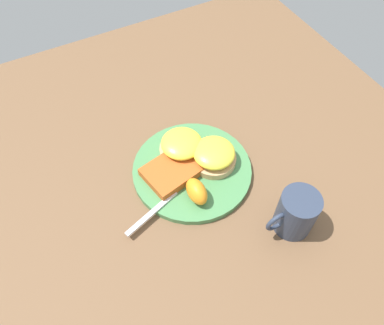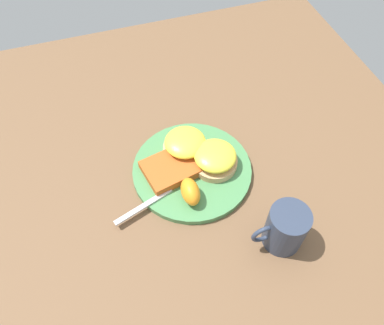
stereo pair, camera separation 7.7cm
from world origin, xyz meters
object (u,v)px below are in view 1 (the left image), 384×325
at_px(orange_wedge, 197,191).
at_px(fork, 179,189).
at_px(hashbrown_patty, 173,170).
at_px(cup, 296,213).
at_px(sandwich_benedict_right, 180,147).
at_px(sandwich_benedict_left, 214,155).

height_order(orange_wedge, fork, orange_wedge).
xyz_separation_m(hashbrown_patty, fork, (0.01, 0.04, -0.01)).
bearing_deg(orange_wedge, cup, 135.73).
bearing_deg(sandwich_benedict_right, cup, 115.07).
distance_m(hashbrown_patty, fork, 0.04).
bearing_deg(sandwich_benedict_right, fork, 62.08).
xyz_separation_m(sandwich_benedict_left, sandwich_benedict_right, (0.05, -0.05, 0.00)).
xyz_separation_m(sandwich_benedict_left, cup, (-0.06, 0.19, 0.01)).
bearing_deg(fork, hashbrown_patty, -99.66).
relative_size(hashbrown_patty, fork, 0.49).
bearing_deg(hashbrown_patty, orange_wedge, 101.85).
distance_m(hashbrown_patty, cup, 0.26).
relative_size(sandwich_benedict_left, orange_wedge, 1.59).
height_order(hashbrown_patty, orange_wedge, orange_wedge).
bearing_deg(orange_wedge, sandwich_benedict_left, -140.43).
bearing_deg(cup, orange_wedge, -44.27).
relative_size(orange_wedge, cup, 0.58).
bearing_deg(cup, sandwich_benedict_left, -72.07).
bearing_deg(sandwich_benedict_left, cup, 107.93).
height_order(sandwich_benedict_right, cup, cup).
distance_m(orange_wedge, cup, 0.19).
height_order(sandwich_benedict_left, cup, cup).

